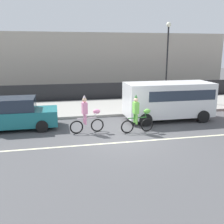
# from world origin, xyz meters

# --- Properties ---
(ground_plane) EXTENTS (80.00, 80.00, 0.00)m
(ground_plane) POSITION_xyz_m (0.00, 0.00, 0.00)
(ground_plane) COLOR #4C4C4F
(road_centre_line) EXTENTS (36.00, 0.14, 0.01)m
(road_centre_line) POSITION_xyz_m (0.00, -0.50, 0.00)
(road_centre_line) COLOR beige
(road_centre_line) RESTS_ON ground
(sidewalk_curb) EXTENTS (60.00, 5.00, 0.15)m
(sidewalk_curb) POSITION_xyz_m (0.00, 6.50, 0.07)
(sidewalk_curb) COLOR #9E9B93
(sidewalk_curb) RESTS_ON ground
(fence_line) EXTENTS (40.00, 0.08, 1.40)m
(fence_line) POSITION_xyz_m (0.00, 9.40, 0.70)
(fence_line) COLOR black
(fence_line) RESTS_ON ground
(building_backdrop) EXTENTS (28.00, 8.00, 5.56)m
(building_backdrop) POSITION_xyz_m (0.15, 18.00, 2.78)
(building_backdrop) COLOR #B2A899
(building_backdrop) RESTS_ON ground
(parade_cyclist_pink) EXTENTS (1.72, 0.50, 1.92)m
(parade_cyclist_pink) POSITION_xyz_m (-1.69, 1.22, 0.84)
(parade_cyclist_pink) COLOR black
(parade_cyclist_pink) RESTS_ON ground
(parade_cyclist_lime) EXTENTS (1.72, 0.50, 1.92)m
(parade_cyclist_lime) POSITION_xyz_m (0.76, 0.76, 0.84)
(parade_cyclist_lime) COLOR black
(parade_cyclist_lime) RESTS_ON ground
(parked_van_white) EXTENTS (5.00, 2.22, 2.18)m
(parked_van_white) POSITION_xyz_m (3.28, 2.70, 1.28)
(parked_van_white) COLOR white
(parked_van_white) RESTS_ON ground
(parked_car_teal) EXTENTS (4.10, 1.92, 1.64)m
(parked_car_teal) POSITION_xyz_m (-5.19, 2.64, 0.78)
(parked_car_teal) COLOR #1E727A
(parked_car_teal) RESTS_ON ground
(street_lamp_post) EXTENTS (0.36, 0.36, 5.86)m
(street_lamp_post) POSITION_xyz_m (5.39, 8.13, 3.99)
(street_lamp_post) COLOR black
(street_lamp_post) RESTS_ON sidewalk_curb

